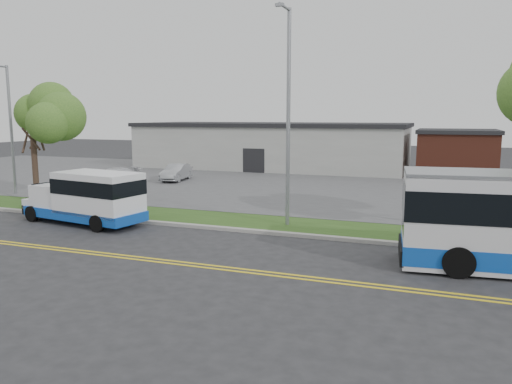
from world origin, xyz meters
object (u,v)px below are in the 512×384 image
at_px(tree_west, 32,114).
at_px(shuttle_bus, 89,196).
at_px(pedestrian, 82,195).
at_px(parked_car_a, 176,172).
at_px(streetlight_near, 288,111).
at_px(parked_car_b, 113,176).
at_px(streetlight_far, 10,125).

bearing_deg(tree_west, shuttle_bus, -26.85).
relative_size(pedestrian, parked_car_a, 0.47).
height_order(tree_west, streetlight_near, streetlight_near).
xyz_separation_m(streetlight_near, parked_car_b, (-15.82, 8.56, -4.55)).
bearing_deg(shuttle_bus, tree_west, 162.30).
distance_m(tree_west, shuttle_bus, 7.93).
xyz_separation_m(tree_west, parked_car_a, (2.41, 11.59, -4.39)).
distance_m(tree_west, streetlight_near, 15.01).
bearing_deg(parked_car_a, streetlight_far, -132.91).
distance_m(streetlight_near, parked_car_b, 18.55).
relative_size(streetlight_far, parked_car_b, 1.98).
height_order(tree_west, streetlight_far, streetlight_far).
relative_size(shuttle_bus, parked_car_b, 1.65).
relative_size(tree_west, streetlight_far, 0.86).
bearing_deg(tree_west, parked_car_a, 78.25).
bearing_deg(pedestrian, parked_car_b, -97.95).
bearing_deg(streetlight_far, parked_car_b, 61.51).
bearing_deg(tree_west, pedestrian, -16.92).
bearing_deg(streetlight_near, pedestrian, -175.59).
bearing_deg(shuttle_bus, streetlight_near, 26.03).
bearing_deg(parked_car_a, tree_west, -110.29).
distance_m(pedestrian, parked_car_b, 10.68).
relative_size(streetlight_near, parked_car_a, 2.46).
bearing_deg(streetlight_near, tree_west, 178.20).
height_order(streetlight_far, shuttle_bus, streetlight_far).
xyz_separation_m(pedestrian, parked_car_a, (-1.86, 12.89, -0.28)).
xyz_separation_m(streetlight_far, pedestrian, (8.27, -3.52, -3.46)).
height_order(streetlight_far, pedestrian, streetlight_far).
relative_size(tree_west, pedestrian, 3.78).
relative_size(shuttle_bus, parked_car_a, 1.72).
distance_m(streetlight_near, parked_car_a, 18.00).
xyz_separation_m(streetlight_far, parked_car_a, (6.41, 9.37, -3.74)).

